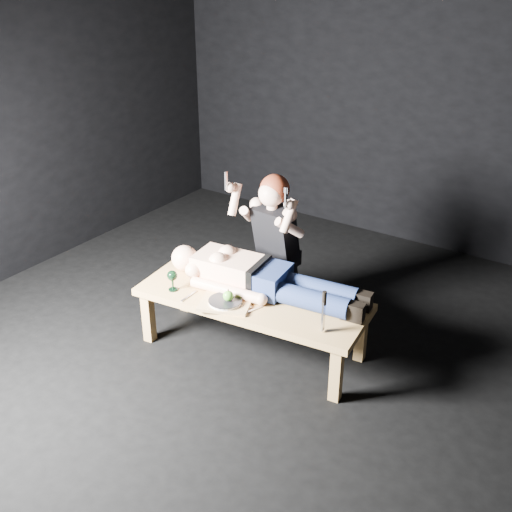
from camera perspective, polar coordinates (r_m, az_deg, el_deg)
name	(u,v)px	position (r m, az deg, el deg)	size (l,w,h in m)	color
ground	(256,354)	(4.52, 0.00, -9.15)	(5.00, 5.00, 0.00)	black
back_wall	(407,88)	(6.01, 13.93, 14.96)	(5.00, 5.00, 0.00)	black
table	(252,323)	(4.45, -0.36, -6.29)	(1.65, 0.62, 0.45)	#B28B48
lying_man	(266,275)	(4.34, 0.90, -1.81)	(1.59, 0.48, 0.25)	beige
kneeling_woman	(281,243)	(4.72, 2.35, 1.18)	(0.66, 0.74, 1.23)	black
serving_tray	(225,304)	(4.23, -2.89, -4.48)	(0.35, 0.25, 0.02)	tan
plate	(225,301)	(4.22, -2.89, -4.25)	(0.23, 0.23, 0.02)	white
apple	(228,296)	(4.19, -2.60, -3.73)	(0.07, 0.07, 0.07)	#419A1B
goblet	(173,281)	(4.41, -7.80, -2.28)	(0.08, 0.08, 0.16)	black
fork_flat	(189,296)	(4.36, -6.29, -3.74)	(0.02, 0.18, 0.01)	#B2B2B7
knife_flat	(254,310)	(4.17, -0.23, -5.04)	(0.02, 0.18, 0.01)	#B2B2B7
spoon_flat	(250,302)	(4.26, -0.53, -4.28)	(0.02, 0.18, 0.01)	#B2B2B7
carving_knife	(324,312)	(3.90, 6.32, -5.21)	(0.04, 0.04, 0.30)	#B2B2B7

